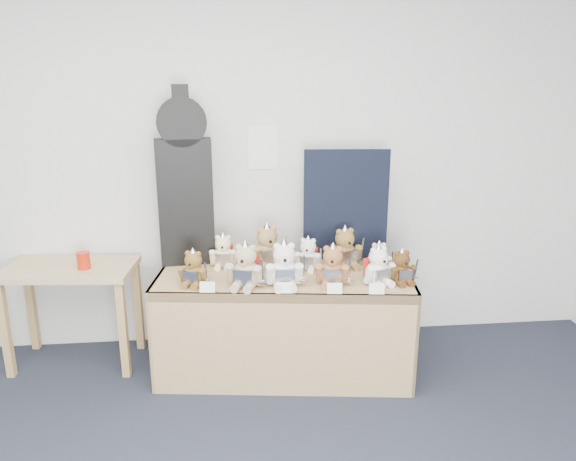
{
  "coord_description": "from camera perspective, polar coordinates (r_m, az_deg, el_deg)",
  "views": [
    {
      "loc": [
        0.27,
        -1.43,
        1.98
      ],
      "look_at": [
        0.62,
        1.88,
        1.01
      ],
      "focal_mm": 35.0,
      "sensor_mm": 36.0,
      "label": 1
    }
  ],
  "objects": [
    {
      "name": "entry_card_d",
      "position": [
        3.37,
        9.0,
        -5.87
      ],
      "size": [
        0.09,
        0.03,
        0.06
      ],
      "primitive_type": "cube",
      "rotation": [
        -0.24,
        0.0,
        -0.13
      ],
      "color": "white",
      "rests_on": "display_table"
    },
    {
      "name": "teddy_front_centre",
      "position": [
        3.42,
        -0.39,
        -3.7
      ],
      "size": [
        0.26,
        0.21,
        0.32
      ],
      "rotation": [
        0.0,
        0.0,
        -0.03
      ],
      "color": "white",
      "rests_on": "display_table"
    },
    {
      "name": "teddy_back_centre_left",
      "position": [
        3.76,
        -2.09,
        -1.8
      ],
      "size": [
        0.27,
        0.24,
        0.32
      ],
      "rotation": [
        0.0,
        0.0,
        0.22
      ],
      "color": "#9C7B4E",
      "rests_on": "display_table"
    },
    {
      "name": "guitar_case",
      "position": [
        3.77,
        -10.47,
        5.13
      ],
      "size": [
        0.37,
        0.14,
        1.19
      ],
      "rotation": [
        0.0,
        0.0,
        0.1
      ],
      "color": "black",
      "rests_on": "display_table"
    },
    {
      "name": "teddy_back_left",
      "position": [
        3.78,
        -6.58,
        -2.23
      ],
      "size": [
        0.21,
        0.18,
        0.25
      ],
      "rotation": [
        0.0,
        0.0,
        -0.1
      ],
      "color": "beige",
      "rests_on": "display_table"
    },
    {
      "name": "entry_card_b",
      "position": [
        3.34,
        -0.41,
        -5.84
      ],
      "size": [
        0.09,
        0.03,
        0.07
      ],
      "primitive_type": "cube",
      "rotation": [
        -0.24,
        0.0,
        -0.13
      ],
      "color": "white",
      "rests_on": "display_table"
    },
    {
      "name": "teddy_front_far_right",
      "position": [
        3.5,
        9.17,
        -3.71
      ],
      "size": [
        0.23,
        0.21,
        0.27
      ],
      "rotation": [
        0.0,
        0.0,
        0.33
      ],
      "color": "white",
      "rests_on": "display_table"
    },
    {
      "name": "teddy_back_right",
      "position": [
        3.77,
        5.81,
        -1.91
      ],
      "size": [
        0.26,
        0.23,
        0.3
      ],
      "rotation": [
        0.0,
        0.0,
        0.24
      ],
      "color": "olive",
      "rests_on": "display_table"
    },
    {
      "name": "teddy_back_end",
      "position": [
        3.71,
        9.2,
        -2.85
      ],
      "size": [
        0.18,
        0.15,
        0.23
      ],
      "rotation": [
        0.0,
        0.0,
        -0.05
      ],
      "color": "white",
      "rests_on": "display_table"
    },
    {
      "name": "red_cup",
      "position": [
        3.92,
        -20.06,
        -2.88
      ],
      "size": [
        0.08,
        0.08,
        0.11
      ],
      "primitive_type": "cylinder",
      "color": "red",
      "rests_on": "side_table"
    },
    {
      "name": "display_table",
      "position": [
        3.65,
        -0.41,
        -6.98
      ],
      "size": [
        1.72,
        0.89,
        0.69
      ],
      "rotation": [
        0.0,
        0.0,
        -0.13
      ],
      "color": "#98794D",
      "rests_on": "floor"
    },
    {
      "name": "navy_board",
      "position": [
        3.85,
        5.9,
        2.53
      ],
      "size": [
        0.58,
        0.06,
        0.77
      ],
      "primitive_type": "cube",
      "rotation": [
        0.0,
        0.0,
        -0.08
      ],
      "color": "black",
      "rests_on": "display_table"
    },
    {
      "name": "room_shell",
      "position": [
        3.96,
        -2.58,
        8.38
      ],
      "size": [
        6.0,
        6.0,
        6.0
      ],
      "color": "silver",
      "rests_on": "floor"
    },
    {
      "name": "entry_card_c",
      "position": [
        3.35,
        4.76,
        -5.88
      ],
      "size": [
        0.09,
        0.03,
        0.06
      ],
      "primitive_type": "cube",
      "rotation": [
        -0.24,
        0.0,
        -0.13
      ],
      "color": "white",
      "rests_on": "display_table"
    },
    {
      "name": "teddy_front_left",
      "position": [
        3.42,
        -4.34,
        -3.79
      ],
      "size": [
        0.25,
        0.24,
        0.31
      ],
      "rotation": [
        0.0,
        0.0,
        -0.32
      ],
      "color": "tan",
      "rests_on": "display_table"
    },
    {
      "name": "side_table",
      "position": [
        4.06,
        -21.17,
        -5.05
      ],
      "size": [
        0.89,
        0.55,
        0.71
      ],
      "rotation": [
        0.0,
        0.0,
        -0.1
      ],
      "color": "#9B8453",
      "rests_on": "floor"
    },
    {
      "name": "teddy_front_end",
      "position": [
        3.55,
        11.48,
        -3.8
      ],
      "size": [
        0.2,
        0.18,
        0.24
      ],
      "rotation": [
        0.0,
        0.0,
        0.22
      ],
      "color": "#4F341B",
      "rests_on": "display_table"
    },
    {
      "name": "teddy_front_right",
      "position": [
        3.45,
        4.55,
        -3.75
      ],
      "size": [
        0.23,
        0.21,
        0.29
      ],
      "rotation": [
        0.0,
        0.0,
        -0.24
      ],
      "color": "#956138",
      "rests_on": "display_table"
    },
    {
      "name": "entry_card_a",
      "position": [
        3.39,
        -8.19,
        -5.71
      ],
      "size": [
        0.09,
        0.03,
        0.06
      ],
      "primitive_type": "cube",
      "rotation": [
        -0.24,
        0.0,
        -0.13
      ],
      "color": "white",
      "rests_on": "display_table"
    },
    {
      "name": "teddy_back_centre_right",
      "position": [
        3.72,
        2.05,
        -2.52
      ],
      "size": [
        0.2,
        0.19,
        0.24
      ],
      "rotation": [
        0.0,
        0.0,
        -0.29
      ],
      "color": "white",
      "rests_on": "display_table"
    },
    {
      "name": "teddy_front_far_left",
      "position": [
        3.49,
        -9.59,
        -3.95
      ],
      "size": [
        0.2,
        0.19,
        0.25
      ],
      "rotation": [
        0.0,
        0.0,
        -0.32
      ],
      "color": "brown",
      "rests_on": "display_table"
    }
  ]
}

